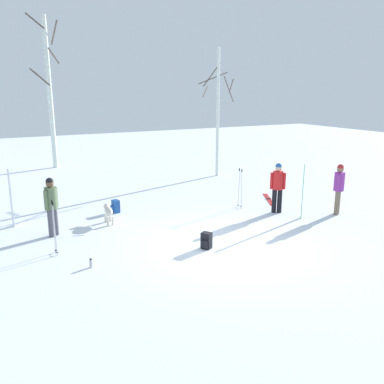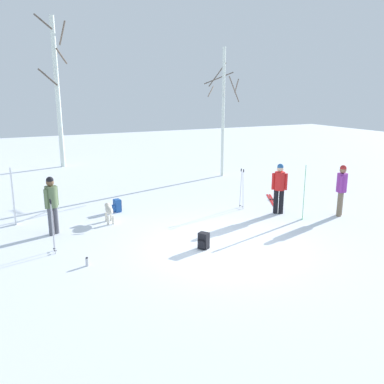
# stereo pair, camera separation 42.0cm
# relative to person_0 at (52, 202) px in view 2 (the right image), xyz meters

# --- Properties ---
(ground_plane) EXTENTS (60.00, 60.00, 0.00)m
(ground_plane) POSITION_rel_person_0_xyz_m (3.92, -2.96, -0.98)
(ground_plane) COLOR white
(person_0) EXTENTS (0.42, 0.37, 1.72)m
(person_0) POSITION_rel_person_0_xyz_m (0.00, 0.00, 0.00)
(person_0) COLOR #4C4C56
(person_0) RESTS_ON ground_plane
(person_1) EXTENTS (0.44, 0.34, 1.72)m
(person_1) POSITION_rel_person_0_xyz_m (7.17, -1.18, 0.00)
(person_1) COLOR black
(person_1) RESTS_ON ground_plane
(person_2) EXTENTS (0.44, 0.34, 1.72)m
(person_2) POSITION_rel_person_0_xyz_m (8.86, -2.28, 0.00)
(person_2) COLOR #72604C
(person_2) RESTS_ON ground_plane
(dog) EXTENTS (0.27, 0.90, 0.57)m
(dog) POSITION_rel_person_0_xyz_m (1.74, 0.38, -0.59)
(dog) COLOR beige
(dog) RESTS_ON ground_plane
(ski_pair_planted_0) EXTENTS (0.06, 0.17, 1.82)m
(ski_pair_planted_0) POSITION_rel_person_0_xyz_m (-0.96, 1.40, -0.08)
(ski_pair_planted_0) COLOR white
(ski_pair_planted_0) RESTS_ON ground_plane
(ski_pair_planted_1) EXTENTS (0.12, 0.13, 1.79)m
(ski_pair_planted_1) POSITION_rel_person_0_xyz_m (7.47, -2.07, -0.09)
(ski_pair_planted_1) COLOR green
(ski_pair_planted_1) RESTS_ON ground_plane
(ski_pair_lying_0) EXTENTS (0.95, 1.61, 0.05)m
(ski_pair_lying_0) POSITION_rel_person_0_xyz_m (8.00, 0.28, -0.97)
(ski_pair_lying_0) COLOR red
(ski_pair_lying_0) RESTS_ON ground_plane
(ski_poles_0) EXTENTS (0.07, 0.25, 1.42)m
(ski_poles_0) POSITION_rel_person_0_xyz_m (6.38, -0.11, -0.22)
(ski_poles_0) COLOR #B2B2BC
(ski_poles_0) RESTS_ON ground_plane
(ski_poles_1) EXTENTS (0.07, 0.24, 1.42)m
(ski_poles_1) POSITION_rel_person_0_xyz_m (-0.18, -1.43, -0.22)
(ski_poles_1) COLOR #B2B2BC
(ski_poles_1) RESTS_ON ground_plane
(backpack_0) EXTENTS (0.34, 0.33, 0.44)m
(backpack_0) POSITION_rel_person_0_xyz_m (3.42, -2.89, -0.77)
(backpack_0) COLOR black
(backpack_0) RESTS_ON ground_plane
(backpack_1) EXTENTS (0.31, 0.28, 0.44)m
(backpack_1) POSITION_rel_person_0_xyz_m (2.27, 1.38, -0.77)
(backpack_1) COLOR #1E4C99
(backpack_1) RESTS_ON ground_plane
(water_bottle_0) EXTENTS (0.08, 0.08, 0.22)m
(water_bottle_0) POSITION_rel_person_0_xyz_m (0.40, -2.65, -0.88)
(water_bottle_0) COLOR silver
(water_bottle_0) RESTS_ON ground_plane
(birch_tree_5) EXTENTS (1.53, 1.50, 7.78)m
(birch_tree_5) POSITION_rel_person_0_xyz_m (1.93, 10.98, 3.07)
(birch_tree_5) COLOR silver
(birch_tree_5) RESTS_ON ground_plane
(birch_tree_6) EXTENTS (1.75, 1.71, 5.99)m
(birch_tree_6) POSITION_rel_person_0_xyz_m (8.58, 5.10, 2.19)
(birch_tree_6) COLOR silver
(birch_tree_6) RESTS_ON ground_plane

